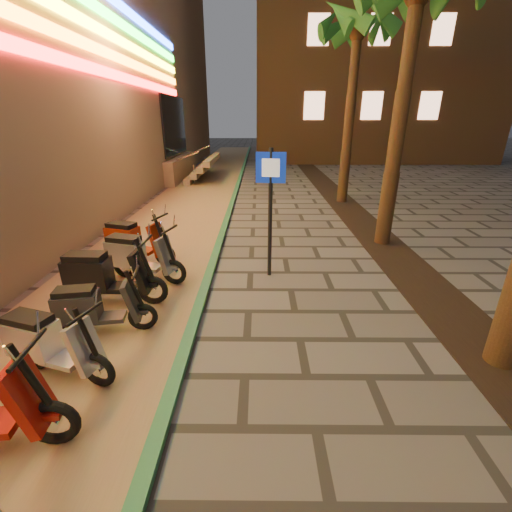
{
  "coord_description": "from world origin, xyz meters",
  "views": [
    {
      "loc": [
        0.18,
        -1.98,
        3.22
      ],
      "look_at": [
        0.14,
        3.02,
        1.2
      ],
      "focal_mm": 24.0,
      "sensor_mm": 36.0,
      "label": 1
    }
  ],
  "objects_px": {
    "pedestrian_sign": "(270,197)",
    "scooter_6": "(48,343)",
    "scooter_8": "(104,276)",
    "scooter_9": "(137,256)",
    "scooter_10": "(133,241)",
    "scooter_7": "(94,308)"
  },
  "relations": [
    {
      "from": "pedestrian_sign",
      "to": "scooter_6",
      "type": "bearing_deg",
      "value": -127.58
    },
    {
      "from": "scooter_9",
      "to": "scooter_10",
      "type": "bearing_deg",
      "value": 128.41
    },
    {
      "from": "pedestrian_sign",
      "to": "scooter_9",
      "type": "height_order",
      "value": "pedestrian_sign"
    },
    {
      "from": "scooter_6",
      "to": "scooter_10",
      "type": "height_order",
      "value": "scooter_10"
    },
    {
      "from": "scooter_7",
      "to": "scooter_10",
      "type": "relative_size",
      "value": 0.88
    },
    {
      "from": "pedestrian_sign",
      "to": "scooter_6",
      "type": "xyz_separation_m",
      "value": [
        -2.99,
        -3.16,
        -1.26
      ]
    },
    {
      "from": "scooter_8",
      "to": "scooter_9",
      "type": "distance_m",
      "value": 1.05
    },
    {
      "from": "scooter_10",
      "to": "scooter_7",
      "type": "bearing_deg",
      "value": -65.17
    },
    {
      "from": "scooter_6",
      "to": "scooter_10",
      "type": "xyz_separation_m",
      "value": [
        -0.21,
        3.89,
        0.05
      ]
    },
    {
      "from": "scooter_8",
      "to": "scooter_9",
      "type": "relative_size",
      "value": 1.04
    },
    {
      "from": "scooter_6",
      "to": "scooter_8",
      "type": "distance_m",
      "value": 1.9
    },
    {
      "from": "scooter_7",
      "to": "scooter_10",
      "type": "bearing_deg",
      "value": 88.5
    },
    {
      "from": "scooter_9",
      "to": "scooter_10",
      "type": "height_order",
      "value": "scooter_9"
    },
    {
      "from": "scooter_7",
      "to": "pedestrian_sign",
      "type": "bearing_deg",
      "value": 29.35
    },
    {
      "from": "scooter_6",
      "to": "scooter_9",
      "type": "distance_m",
      "value": 2.92
    },
    {
      "from": "scooter_10",
      "to": "scooter_8",
      "type": "bearing_deg",
      "value": -68.2
    },
    {
      "from": "pedestrian_sign",
      "to": "scooter_7",
      "type": "bearing_deg",
      "value": -135.84
    },
    {
      "from": "pedestrian_sign",
      "to": "scooter_9",
      "type": "relative_size",
      "value": 1.54
    },
    {
      "from": "pedestrian_sign",
      "to": "scooter_8",
      "type": "xyz_separation_m",
      "value": [
        -3.05,
        -1.26,
        -1.18
      ]
    },
    {
      "from": "scooter_9",
      "to": "scooter_10",
      "type": "xyz_separation_m",
      "value": [
        -0.42,
        0.98,
        -0.0
      ]
    },
    {
      "from": "scooter_9",
      "to": "scooter_10",
      "type": "distance_m",
      "value": 1.06
    },
    {
      "from": "scooter_6",
      "to": "scooter_10",
      "type": "relative_size",
      "value": 0.91
    }
  ]
}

